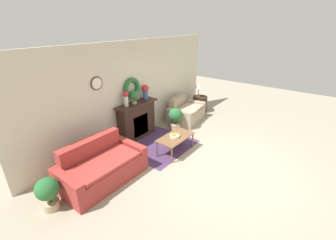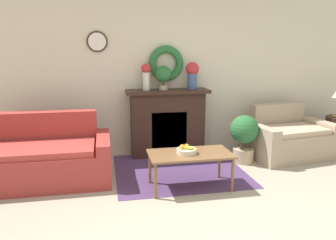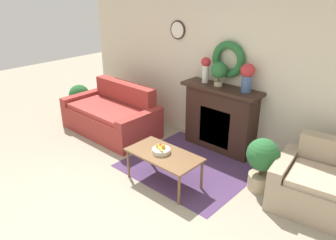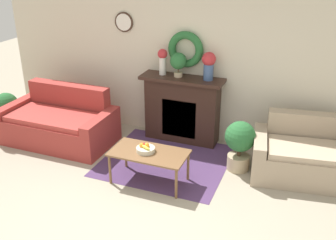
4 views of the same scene
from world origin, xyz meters
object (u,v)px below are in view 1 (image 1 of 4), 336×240
Objects in this scene: side_table_by_loveseat at (200,104)px; potted_plant_floor_by_couch at (48,191)px; fireplace at (137,120)px; potted_plant_on_mantel at (134,95)px; loveseat_right at (186,112)px; vase_on_mantel_right at (145,91)px; vase_on_mantel_left at (126,98)px; potted_plant_floor_by_loveseat at (175,117)px; couch_left at (102,167)px; table_lamp at (199,86)px; fruit_bowl at (174,136)px; coffee_table at (176,138)px.

potted_plant_floor_by_couch is at bearing -176.89° from side_table_by_loveseat.
potted_plant_on_mantel reaches higher than fireplace.
loveseat_right is 3.32× the size of vase_on_mantel_right.
fireplace reaches higher than side_table_by_loveseat.
vase_on_mantel_left reaches higher than potted_plant_floor_by_loveseat.
potted_plant_on_mantel is at bearing 22.96° from couch_left.
vase_on_mantel_left is 0.27m from potted_plant_on_mantel.
potted_plant_on_mantel is (-2.92, 0.32, 0.32)m from table_lamp.
couch_left is 2.73× the size of potted_plant_floor_by_couch.
potted_plant_floor_by_couch is (-4.82, -0.27, 0.09)m from loveseat_right.
fireplace is 3.02m from potted_plant_floor_by_couch.
vase_on_mantel_right is at bearing 2.42° from potted_plant_on_mantel.
couch_left is 2.57m from vase_on_mantel_right.
vase_on_mantel_right reaches higher than potted_plant_on_mantel.
couch_left is at bearing -161.11° from vase_on_mantel_right.
potted_plant_on_mantel is at bearing 159.52° from loveseat_right.
potted_plant_on_mantel is 0.52× the size of potted_plant_floor_by_loveseat.
table_lamp is at bearing -6.66° from fireplace.
vase_on_mantel_right is (-1.49, 0.44, 1.03)m from loveseat_right.
fireplace is at bearing -179.22° from vase_on_mantel_right.
couch_left is 3.73m from loveseat_right.
fireplace is 3.21× the size of vase_on_mantel_left.
fruit_bowl is at bearing -18.42° from couch_left.
loveseat_right is (3.72, 0.32, -0.01)m from couch_left.
coffee_table is 1.62m from potted_plant_on_mantel.
vase_on_mantel_left is (-0.35, 1.36, 0.90)m from coffee_table.
vase_on_mantel_right is (0.40, 0.01, 0.78)m from fireplace.
coffee_table is at bearing -86.27° from potted_plant_on_mantel.
potted_plant_floor_by_loveseat is at bearing 35.97° from coffee_table.
table_lamp is at bearing 8.39° from potted_plant_floor_by_loveseat.
potted_plant_floor_by_couch is at bearing -178.46° from potted_plant_floor_by_loveseat.
loveseat_right is 2.09m from coffee_table.
vase_on_mantel_right reaches higher than fruit_bowl.
fruit_bowl is 0.66× the size of potted_plant_on_mantel.
couch_left is (-1.83, -0.76, -0.24)m from fireplace.
couch_left is 1.11m from potted_plant_floor_by_couch.
potted_plant_floor_by_couch is at bearing 174.84° from loveseat_right.
coffee_table is at bearing -105.82° from vase_on_mantel_right.
table_lamp is 0.69× the size of potted_plant_floor_by_loveseat.
side_table_by_loveseat is (2.90, 0.97, -0.11)m from coffee_table.
loveseat_right is at bearing 25.59° from fruit_bowl.
vase_on_mantel_right is at bearing 172.13° from table_lamp.
loveseat_right is 1.19m from table_lamp.
couch_left reaches higher than coffee_table.
vase_on_mantel_left reaches higher than coffee_table.
potted_plant_floor_by_couch reaches higher than coffee_table.
vase_on_mantel_left reaches higher than loveseat_right.
fireplace is 3.46× the size of potted_plant_on_mantel.
potted_plant_floor_by_couch is (-1.11, 0.05, 0.08)m from couch_left.
fruit_bowl is at bearing -91.40° from fireplace.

